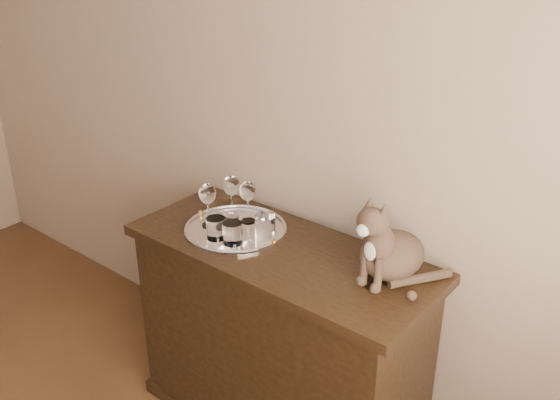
% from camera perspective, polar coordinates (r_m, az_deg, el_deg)
% --- Properties ---
extents(wall_back, '(4.00, 0.10, 2.70)m').
position_cam_1_polar(wall_back, '(2.73, -5.79, 11.34)').
color(wall_back, tan).
rests_on(wall_back, ground).
extents(sideboard, '(1.20, 0.50, 0.85)m').
position_cam_1_polar(sideboard, '(2.55, -0.00, -12.77)').
color(sideboard, black).
rests_on(sideboard, ground).
extents(tray, '(0.40, 0.40, 0.01)m').
position_cam_1_polar(tray, '(2.44, -4.09, -2.75)').
color(tray, white).
rests_on(tray, sideboard).
extents(wine_glass_a, '(0.07, 0.07, 0.18)m').
position_cam_1_polar(wine_glass_a, '(2.50, -4.45, 0.35)').
color(wine_glass_a, white).
rests_on(wine_glass_a, tray).
extents(wine_glass_b, '(0.07, 0.07, 0.17)m').
position_cam_1_polar(wine_glass_b, '(2.46, -2.96, -0.15)').
color(wine_glass_b, white).
rests_on(wine_glass_b, tray).
extents(wine_glass_c, '(0.07, 0.07, 0.18)m').
position_cam_1_polar(wine_glass_c, '(2.44, -6.59, -0.43)').
color(wine_glass_c, white).
rests_on(wine_glass_c, tray).
extents(tumbler_a, '(0.07, 0.07, 0.08)m').
position_cam_1_polar(tumbler_a, '(2.32, -4.36, -3.02)').
color(tumbler_a, silver).
rests_on(tumbler_a, tray).
extents(tumbler_b, '(0.07, 0.07, 0.08)m').
position_cam_1_polar(tumbler_b, '(2.36, -5.86, -2.57)').
color(tumbler_b, white).
rests_on(tumbler_b, tray).
extents(tumbler_c, '(0.08, 0.08, 0.09)m').
position_cam_1_polar(tumbler_c, '(2.36, -1.36, -2.41)').
color(tumbler_c, white).
rests_on(tumbler_c, tray).
extents(cat, '(0.35, 0.33, 0.32)m').
position_cam_1_polar(cat, '(2.11, 10.36, -3.09)').
color(cat, '#49372B').
rests_on(cat, sideboard).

